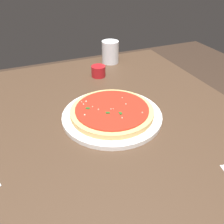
# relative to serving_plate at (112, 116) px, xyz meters

# --- Properties ---
(restaurant_table) EXTENTS (1.03, 0.92, 0.77)m
(restaurant_table) POSITION_rel_serving_plate_xyz_m (0.03, -0.04, -0.14)
(restaurant_table) COLOR black
(restaurant_table) RESTS_ON ground_plane
(serving_plate) EXTENTS (0.30, 0.30, 0.01)m
(serving_plate) POSITION_rel_serving_plate_xyz_m (0.00, 0.00, 0.00)
(serving_plate) COLOR white
(serving_plate) RESTS_ON restaurant_table
(pizza) EXTENTS (0.25, 0.25, 0.02)m
(pizza) POSITION_rel_serving_plate_xyz_m (-0.00, -0.00, 0.02)
(pizza) COLOR #DBB26B
(pizza) RESTS_ON serving_plate
(cup_tall_drink) EXTENTS (0.07, 0.07, 0.10)m
(cup_tall_drink) POSITION_rel_serving_plate_xyz_m (-0.41, 0.16, 0.04)
(cup_tall_drink) COLOR silver
(cup_tall_drink) RESTS_ON restaurant_table
(cup_small_sauce) EXTENTS (0.06, 0.06, 0.04)m
(cup_small_sauce) POSITION_rel_serving_plate_xyz_m (-0.29, 0.06, 0.02)
(cup_small_sauce) COLOR #B2191E
(cup_small_sauce) RESTS_ON restaurant_table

